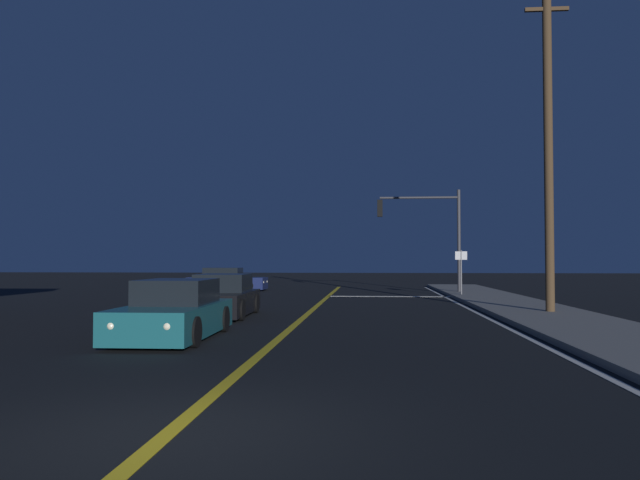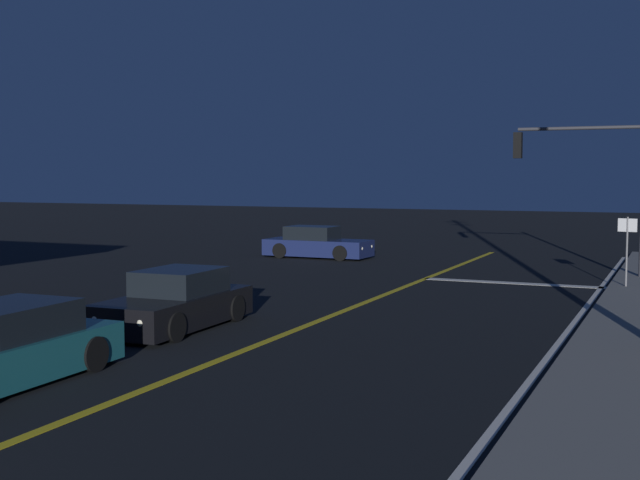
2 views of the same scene
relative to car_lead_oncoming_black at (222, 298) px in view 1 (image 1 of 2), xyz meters
The scene contains 11 objects.
ground_plane 13.34m from the car_lead_oncoming_black, 78.64° to the right, with size 160.00×160.00×0.00m, color black.
sidewalk_right 10.15m from the car_lead_oncoming_black, ahead, with size 3.20×46.20×0.15m, color slate.
lane_line_center 2.70m from the car_lead_oncoming_black, ahead, with size 0.20×43.64×0.01m, color gold.
lane_line_edge_right 8.31m from the car_lead_oncoming_black, ahead, with size 0.16×43.64×0.01m, color silver.
stop_bar 12.44m from the car_lead_oncoming_black, 63.31° to the left, with size 5.91×0.50×0.01m, color silver.
car_lead_oncoming_black is the anchor object (origin of this frame).
car_far_approaching_navy 16.57m from the car_lead_oncoming_black, 102.88° to the left, with size 4.55×1.89×1.34m.
car_following_oncoming_teal 5.51m from the car_lead_oncoming_black, 87.55° to the right, with size 1.94×4.53×1.34m.
traffic_signal_near_right 15.78m from the car_lead_oncoming_black, 60.02° to the left, with size 4.35×0.28×5.49m.
utility_pole_right 11.75m from the car_lead_oncoming_black, ahead, with size 1.65×0.28×11.34m.
street_sign_corner 13.96m from the car_lead_oncoming_black, 49.56° to the left, with size 0.56×0.12×2.25m.
Camera 1 is at (2.08, -6.20, 1.79)m, focal length 34.53 mm.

